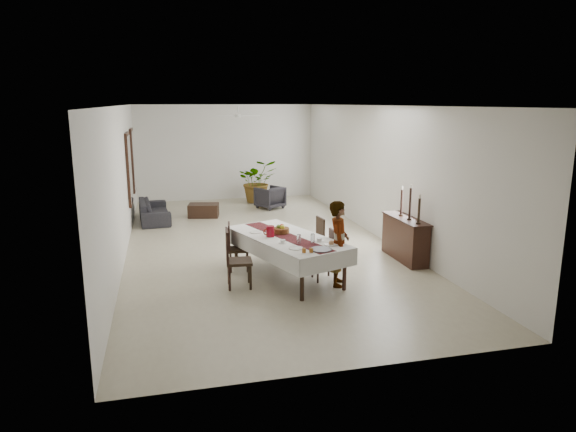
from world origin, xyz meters
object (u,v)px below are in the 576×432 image
at_px(red_pitcher, 270,231).
at_px(sideboard_body, 405,239).
at_px(dining_table_top, 286,238).
at_px(sofa, 154,211).
at_px(woman, 339,243).

bearing_deg(red_pitcher, sideboard_body, 7.57).
relative_size(red_pitcher, sideboard_body, 0.14).
relative_size(dining_table_top, sofa, 1.25).
relative_size(dining_table_top, woman, 1.60).
xyz_separation_m(red_pitcher, sofa, (-2.20, 5.43, -0.61)).
bearing_deg(red_pitcher, woman, -33.61).
xyz_separation_m(sideboard_body, sofa, (-5.19, 5.03, -0.15)).
height_order(dining_table_top, sofa, dining_table_top).
bearing_deg(sofa, sideboard_body, -137.77).
bearing_deg(sofa, red_pitcher, -161.64).
bearing_deg(sofa, woman, -155.47).
height_order(woman, sideboard_body, woman).
distance_m(dining_table_top, sideboard_body, 2.75).
distance_m(dining_table_top, woman, 1.06).
relative_size(sideboard_body, sofa, 0.73).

